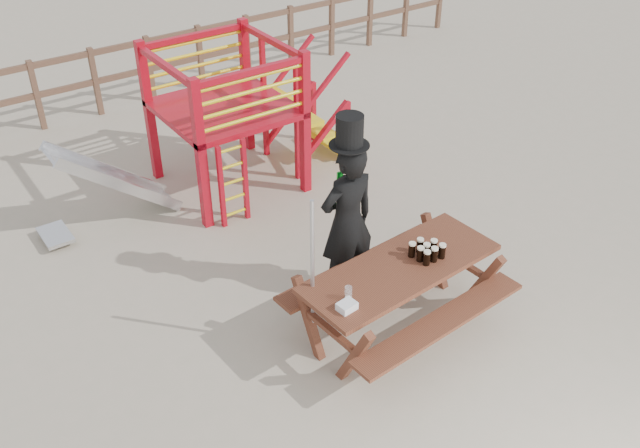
# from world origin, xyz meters

# --- Properties ---
(ground) EXTENTS (60.00, 60.00, 0.00)m
(ground) POSITION_xyz_m (0.00, 0.00, 0.00)
(ground) COLOR tan
(ground) RESTS_ON ground
(back_fence) EXTENTS (15.09, 0.09, 1.20)m
(back_fence) POSITION_xyz_m (0.00, 7.00, 0.74)
(back_fence) COLOR brown
(back_fence) RESTS_ON ground
(playground_fort) EXTENTS (4.71, 1.84, 2.10)m
(playground_fort) POSITION_xyz_m (0.12, 3.58, 1.07)
(playground_fort) COLOR #AC0B1A
(playground_fort) RESTS_ON ground
(picnic_table) EXTENTS (2.32, 1.68, 0.86)m
(picnic_table) POSITION_xyz_m (0.15, -0.24, 0.55)
(picnic_table) COLOR brown
(picnic_table) RESTS_ON ground
(man_with_hat) EXTENTS (0.71, 0.48, 2.27)m
(man_with_hat) POSITION_xyz_m (0.10, 0.63, 1.02)
(man_with_hat) COLOR black
(man_with_hat) RESTS_ON ground
(metal_pole) EXTENTS (0.04, 0.04, 1.88)m
(metal_pole) POSITION_xyz_m (-0.79, 0.03, 0.94)
(metal_pole) COLOR #B2B2B7
(metal_pole) RESTS_ON ground
(parasol_base) EXTENTS (0.53, 0.53, 0.23)m
(parasol_base) POSITION_xyz_m (1.55, 0.54, 0.06)
(parasol_base) COLOR #37373C
(parasol_base) RESTS_ON ground
(paper_bag) EXTENTS (0.19, 0.16, 0.08)m
(paper_bag) POSITION_xyz_m (-0.73, -0.46, 0.90)
(paper_bag) COLOR white
(paper_bag) RESTS_ON picnic_table
(stout_pints) EXTENTS (0.32, 0.29, 0.17)m
(stout_pints) POSITION_xyz_m (0.47, -0.28, 0.95)
(stout_pints) COLOR black
(stout_pints) RESTS_ON picnic_table
(empty_glasses) EXTENTS (0.07, 0.07, 0.15)m
(empty_glasses) POSITION_xyz_m (-0.62, -0.34, 0.93)
(empty_glasses) COLOR silver
(empty_glasses) RESTS_ON picnic_table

